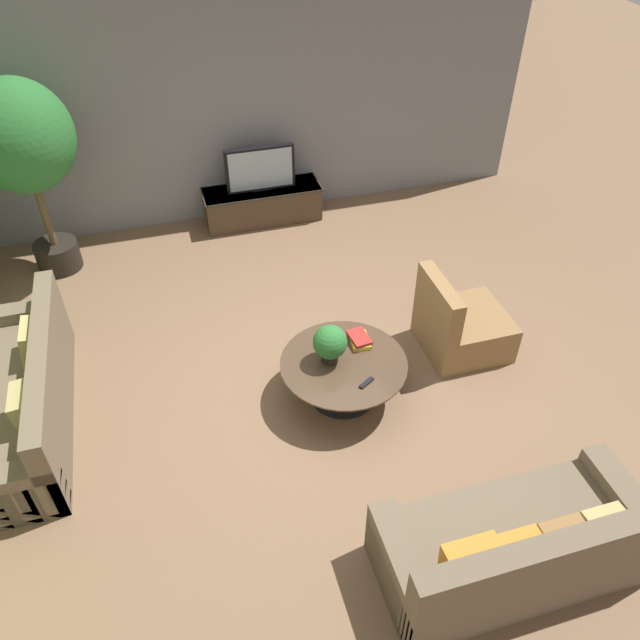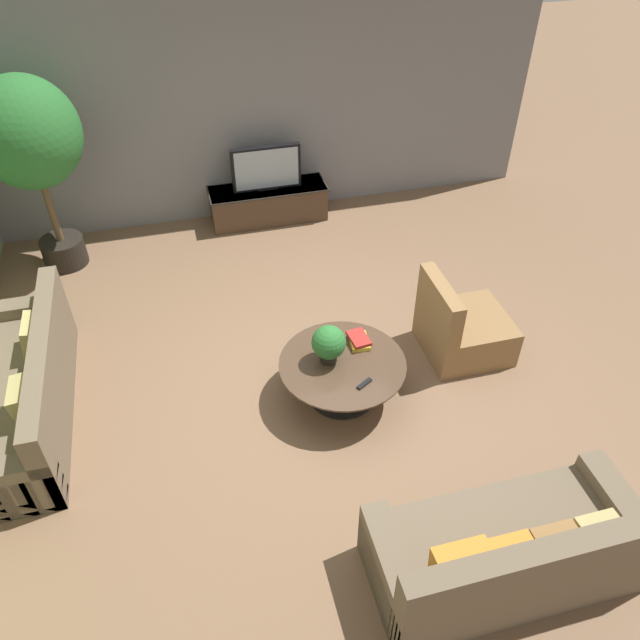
{
  "view_description": "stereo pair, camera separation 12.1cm",
  "coord_description": "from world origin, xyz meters",
  "px_view_note": "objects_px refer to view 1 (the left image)",
  "views": [
    {
      "loc": [
        -1.15,
        -4.11,
        4.3
      ],
      "look_at": [
        0.09,
        0.13,
        0.55
      ],
      "focal_mm": 35.0,
      "sensor_mm": 36.0,
      "label": 1
    },
    {
      "loc": [
        -1.04,
        -4.15,
        4.3
      ],
      "look_at": [
        0.09,
        0.13,
        0.55
      ],
      "focal_mm": 35.0,
      "sensor_mm": 36.0,
      "label": 2
    }
  ],
  "objects_px": {
    "television": "(260,169)",
    "coffee_table": "(344,372)",
    "armchair_wicker": "(460,326)",
    "couch_by_wall": "(21,400)",
    "potted_plant_tabletop": "(330,343)",
    "media_console": "(262,204)",
    "potted_palm_tall": "(22,144)",
    "couch_near_entry": "(517,548)"
  },
  "relations": [
    {
      "from": "television",
      "to": "coffee_table",
      "type": "bearing_deg",
      "value": -89.2
    },
    {
      "from": "armchair_wicker",
      "to": "couch_by_wall",
      "type": "bearing_deg",
      "value": 87.64
    },
    {
      "from": "couch_by_wall",
      "to": "couch_near_entry",
      "type": "relative_size",
      "value": 1.15
    },
    {
      "from": "armchair_wicker",
      "to": "potted_plant_tabletop",
      "type": "relative_size",
      "value": 2.32
    },
    {
      "from": "television",
      "to": "potted_palm_tall",
      "type": "height_order",
      "value": "potted_palm_tall"
    },
    {
      "from": "potted_palm_tall",
      "to": "potted_plant_tabletop",
      "type": "xyz_separation_m",
      "value": [
        2.46,
        -2.82,
        -0.93
      ]
    },
    {
      "from": "television",
      "to": "coffee_table",
      "type": "height_order",
      "value": "television"
    },
    {
      "from": "media_console",
      "to": "potted_plant_tabletop",
      "type": "height_order",
      "value": "potted_plant_tabletop"
    },
    {
      "from": "coffee_table",
      "to": "television",
      "type": "bearing_deg",
      "value": 90.8
    },
    {
      "from": "media_console",
      "to": "couch_by_wall",
      "type": "xyz_separation_m",
      "value": [
        -2.75,
        -2.8,
        0.05
      ]
    },
    {
      "from": "armchair_wicker",
      "to": "potted_palm_tall",
      "type": "xyz_separation_m",
      "value": [
        -3.88,
        2.59,
        1.27
      ]
    },
    {
      "from": "coffee_table",
      "to": "potted_palm_tall",
      "type": "bearing_deg",
      "value": 131.77
    },
    {
      "from": "coffee_table",
      "to": "armchair_wicker",
      "type": "xyz_separation_m",
      "value": [
        1.31,
        0.3,
        -0.02
      ]
    },
    {
      "from": "television",
      "to": "potted_plant_tabletop",
      "type": "bearing_deg",
      "value": -91.19
    },
    {
      "from": "television",
      "to": "armchair_wicker",
      "type": "height_order",
      "value": "television"
    },
    {
      "from": "potted_palm_tall",
      "to": "armchair_wicker",
      "type": "bearing_deg",
      "value": -33.67
    },
    {
      "from": "armchair_wicker",
      "to": "potted_palm_tall",
      "type": "bearing_deg",
      "value": 56.33
    },
    {
      "from": "television",
      "to": "coffee_table",
      "type": "distance_m",
      "value": 3.3
    },
    {
      "from": "couch_near_entry",
      "to": "coffee_table",
      "type": "bearing_deg",
      "value": -72.24
    },
    {
      "from": "potted_palm_tall",
      "to": "television",
      "type": "bearing_deg",
      "value": 8.62
    },
    {
      "from": "couch_by_wall",
      "to": "armchair_wicker",
      "type": "bearing_deg",
      "value": 87.64
    },
    {
      "from": "couch_by_wall",
      "to": "potted_palm_tall",
      "type": "bearing_deg",
      "value": 174.9
    },
    {
      "from": "media_console",
      "to": "couch_near_entry",
      "type": "bearing_deg",
      "value": -82.63
    },
    {
      "from": "coffee_table",
      "to": "potted_palm_tall",
      "type": "height_order",
      "value": "potted_palm_tall"
    },
    {
      "from": "couch_near_entry",
      "to": "media_console",
      "type": "bearing_deg",
      "value": -82.63
    },
    {
      "from": "media_console",
      "to": "couch_by_wall",
      "type": "height_order",
      "value": "couch_by_wall"
    },
    {
      "from": "coffee_table",
      "to": "potted_palm_tall",
      "type": "distance_m",
      "value": 4.07
    },
    {
      "from": "coffee_table",
      "to": "couch_by_wall",
      "type": "xyz_separation_m",
      "value": [
        -2.79,
        0.47,
        -0.01
      ]
    },
    {
      "from": "couch_by_wall",
      "to": "armchair_wicker",
      "type": "relative_size",
      "value": 2.55
    },
    {
      "from": "television",
      "to": "potted_palm_tall",
      "type": "relative_size",
      "value": 0.39
    },
    {
      "from": "coffee_table",
      "to": "couch_by_wall",
      "type": "height_order",
      "value": "couch_by_wall"
    },
    {
      "from": "couch_by_wall",
      "to": "couch_near_entry",
      "type": "height_order",
      "value": "same"
    },
    {
      "from": "television",
      "to": "media_console",
      "type": "bearing_deg",
      "value": 90.0
    },
    {
      "from": "potted_plant_tabletop",
      "to": "couch_by_wall",
      "type": "bearing_deg",
      "value": 171.46
    },
    {
      "from": "couch_near_entry",
      "to": "potted_palm_tall",
      "type": "distance_m",
      "value": 5.96
    },
    {
      "from": "media_console",
      "to": "armchair_wicker",
      "type": "height_order",
      "value": "armchair_wicker"
    },
    {
      "from": "coffee_table",
      "to": "couch_by_wall",
      "type": "relative_size",
      "value": 0.52
    },
    {
      "from": "armchair_wicker",
      "to": "potted_plant_tabletop",
      "type": "bearing_deg",
      "value": 99.35
    },
    {
      "from": "media_console",
      "to": "coffee_table",
      "type": "relative_size",
      "value": 1.31
    },
    {
      "from": "couch_near_entry",
      "to": "potted_palm_tall",
      "type": "relative_size",
      "value": 0.86
    },
    {
      "from": "coffee_table",
      "to": "armchair_wicker",
      "type": "distance_m",
      "value": 1.34
    },
    {
      "from": "couch_by_wall",
      "to": "potted_palm_tall",
      "type": "distance_m",
      "value": 2.74
    }
  ]
}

